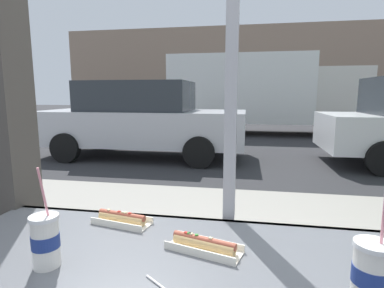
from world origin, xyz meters
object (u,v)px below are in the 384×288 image
soda_cup_right (45,240)px  hotdog_tray_near (122,219)px  soda_cup_left (371,274)px  parked_car_silver (142,119)px  hotdog_tray_far (204,244)px  box_truck (260,91)px

soda_cup_right → hotdog_tray_near: soda_cup_right is taller
soda_cup_left → parked_car_silver: 6.62m
soda_cup_left → hotdog_tray_near: (-0.81, 0.37, -0.07)m
soda_cup_right → parked_car_silver: (-1.79, 6.02, -0.13)m
soda_cup_left → soda_cup_right: size_ratio=1.02×
soda_cup_left → soda_cup_right: soda_cup_left is taller
soda_cup_left → parked_car_silver: (-2.71, 6.04, -0.13)m
soda_cup_left → hotdog_tray_far: soda_cup_left is taller
parked_car_silver → hotdog_tray_near: bearing=-71.5°
hotdog_tray_far → hotdog_tray_near: bearing=156.1°
soda_cup_right → hotdog_tray_far: soda_cup_right is taller
hotdog_tray_far → box_truck: (0.60, 10.72, 0.61)m
hotdog_tray_near → hotdog_tray_far: 0.40m
soda_cup_left → hotdog_tray_near: size_ratio=1.28×
soda_cup_left → hotdog_tray_near: soda_cup_left is taller
hotdog_tray_far → box_truck: size_ratio=0.04×
soda_cup_left → soda_cup_right: 0.92m
box_truck → hotdog_tray_near: bearing=-95.2°
soda_cup_left → soda_cup_right: bearing=178.4°
soda_cup_right → parked_car_silver: bearing=106.6°
hotdog_tray_near → hotdog_tray_far: bearing=-23.9°
soda_cup_left → box_truck: bearing=89.2°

